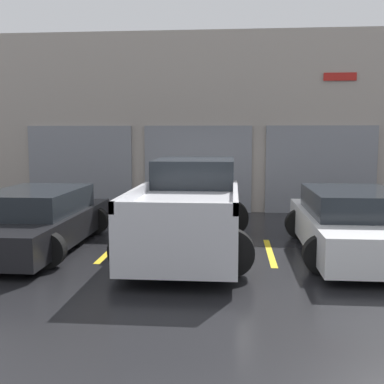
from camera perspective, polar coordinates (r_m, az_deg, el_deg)
ground_plane at (r=11.24m, az=0.58°, el=-4.76°), size 28.00×28.00×0.00m
shophouse_building at (r=14.29m, az=1.58°, el=7.98°), size 13.68×0.68×5.20m
pickup_truck at (r=9.56m, az=-0.12°, el=-1.84°), size 2.38×5.21×1.73m
sedan_white at (r=9.60m, az=18.56°, el=-3.61°), size 2.26×4.37×1.22m
sedan_side at (r=10.14m, az=-18.03°, el=-3.20°), size 2.22×4.51×1.16m
parking_stripe_left at (r=9.72m, az=-9.47°, el=-6.68°), size 0.12×2.20×0.01m
parking_stripe_centre at (r=9.45m, az=9.22°, el=-7.07°), size 0.12×2.20×0.01m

